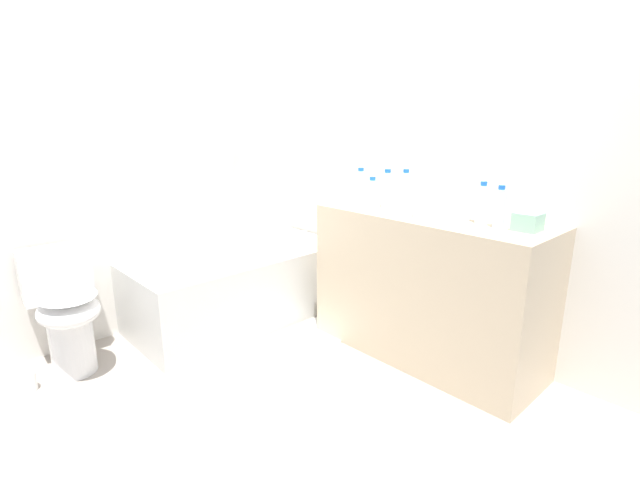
% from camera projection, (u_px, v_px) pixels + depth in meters
% --- Properties ---
extents(ground_plane, '(3.70, 3.70, 0.00)m').
position_uv_depth(ground_plane, '(251.00, 403.00, 2.37)').
color(ground_plane, '#9E9389').
extents(wall_back_tiled, '(3.10, 0.10, 2.50)m').
position_uv_depth(wall_back_tiled, '(125.00, 145.00, 2.97)').
color(wall_back_tiled, silver).
rests_on(wall_back_tiled, ground_plane).
extents(wall_right_mirror, '(0.10, 2.94, 2.50)m').
position_uv_depth(wall_right_mirror, '(423.00, 145.00, 2.97)').
color(wall_right_mirror, silver).
rests_on(wall_right_mirror, ground_plane).
extents(bathtub, '(1.51, 0.72, 1.30)m').
position_uv_depth(bathtub, '(240.00, 283.00, 3.31)').
color(bathtub, silver).
rests_on(bathtub, ground_plane).
extents(toilet, '(0.37, 0.55, 0.71)m').
position_uv_depth(toilet, '(65.00, 308.00, 2.59)').
color(toilet, white).
rests_on(toilet, ground_plane).
extents(vanity_counter, '(0.54, 1.36, 0.88)m').
position_uv_depth(vanity_counter, '(427.00, 287.00, 2.75)').
color(vanity_counter, tan).
rests_on(vanity_counter, ground_plane).
extents(sink_basin, '(0.31, 0.31, 0.07)m').
position_uv_depth(sink_basin, '(442.00, 212.00, 2.55)').
color(sink_basin, white).
rests_on(sink_basin, vanity_counter).
extents(sink_faucet, '(0.10, 0.15, 0.06)m').
position_uv_depth(sink_faucet, '(459.00, 208.00, 2.68)').
color(sink_faucet, silver).
rests_on(sink_faucet, vanity_counter).
extents(water_bottle_0, '(0.06, 0.06, 0.22)m').
position_uv_depth(water_bottle_0, '(482.00, 204.00, 2.39)').
color(water_bottle_0, silver).
rests_on(water_bottle_0, vanity_counter).
extents(water_bottle_1, '(0.07, 0.07, 0.18)m').
position_uv_depth(water_bottle_1, '(372.00, 193.00, 2.87)').
color(water_bottle_1, silver).
rests_on(water_bottle_1, vanity_counter).
extents(water_bottle_2, '(0.06, 0.06, 0.22)m').
position_uv_depth(water_bottle_2, '(500.00, 208.00, 2.29)').
color(water_bottle_2, silver).
rests_on(water_bottle_2, vanity_counter).
extents(water_bottle_3, '(0.07, 0.07, 0.22)m').
position_uv_depth(water_bottle_3, '(361.00, 186.00, 3.04)').
color(water_bottle_3, silver).
rests_on(water_bottle_3, vanity_counter).
extents(water_bottle_4, '(0.06, 0.06, 0.24)m').
position_uv_depth(water_bottle_4, '(405.00, 190.00, 2.79)').
color(water_bottle_4, silver).
rests_on(water_bottle_4, vanity_counter).
extents(water_bottle_5, '(0.07, 0.07, 0.24)m').
position_uv_depth(water_bottle_5, '(387.00, 190.00, 2.82)').
color(water_bottle_5, silver).
rests_on(water_bottle_5, vanity_counter).
extents(drinking_glass_0, '(0.07, 0.07, 0.08)m').
position_uv_depth(drinking_glass_0, '(401.00, 204.00, 2.74)').
color(drinking_glass_0, white).
rests_on(drinking_glass_0, vanity_counter).
extents(drinking_glass_1, '(0.07, 0.07, 0.08)m').
position_uv_depth(drinking_glass_1, '(417.00, 204.00, 2.74)').
color(drinking_glass_1, white).
rests_on(drinking_glass_1, vanity_counter).
extents(tissue_box, '(0.12, 0.12, 0.09)m').
position_uv_depth(tissue_box, '(528.00, 222.00, 2.25)').
color(tissue_box, '#8FC3AD').
rests_on(tissue_box, vanity_counter).
extents(bath_mat, '(0.61, 0.37, 0.01)m').
position_uv_depth(bath_mat, '(311.00, 336.00, 3.07)').
color(bath_mat, white).
rests_on(bath_mat, ground_plane).
extents(toilet_paper_roll, '(0.11, 0.11, 0.10)m').
position_uv_depth(toilet_paper_roll, '(25.00, 383.00, 2.45)').
color(toilet_paper_roll, white).
rests_on(toilet_paper_roll, ground_plane).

